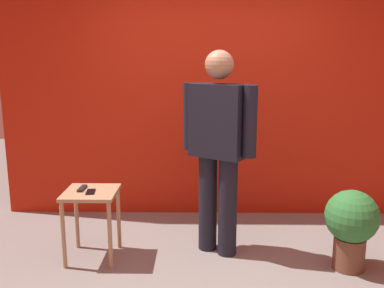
# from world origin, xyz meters

# --- Properties ---
(ground_plane) EXTENTS (12.00, 12.00, 0.00)m
(ground_plane) POSITION_xyz_m (0.00, 0.00, 0.00)
(ground_plane) COLOR gray
(back_wall_red) EXTENTS (4.64, 0.12, 3.35)m
(back_wall_red) POSITION_xyz_m (0.00, 1.68, 1.68)
(back_wall_red) COLOR red
(back_wall_red) RESTS_ON ground_plane
(standing_person) EXTENTS (0.67, 0.48, 1.82)m
(standing_person) POSITION_xyz_m (0.03, 0.65, 1.02)
(standing_person) COLOR black
(standing_person) RESTS_ON ground_plane
(side_table) EXTENTS (0.45, 0.45, 0.62)m
(side_table) POSITION_xyz_m (-1.08, 0.50, 0.50)
(side_table) COLOR tan
(side_table) RESTS_ON ground_plane
(cell_phone) EXTENTS (0.09, 0.15, 0.01)m
(cell_phone) POSITION_xyz_m (-1.07, 0.47, 0.62)
(cell_phone) COLOR black
(cell_phone) RESTS_ON side_table
(tv_remote) EXTENTS (0.05, 0.17, 0.02)m
(tv_remote) POSITION_xyz_m (-1.17, 0.55, 0.63)
(tv_remote) COLOR black
(tv_remote) RESTS_ON side_table
(potted_plant) EXTENTS (0.44, 0.44, 0.69)m
(potted_plant) POSITION_xyz_m (1.12, 0.33, 0.41)
(potted_plant) COLOR brown
(potted_plant) RESTS_ON ground_plane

